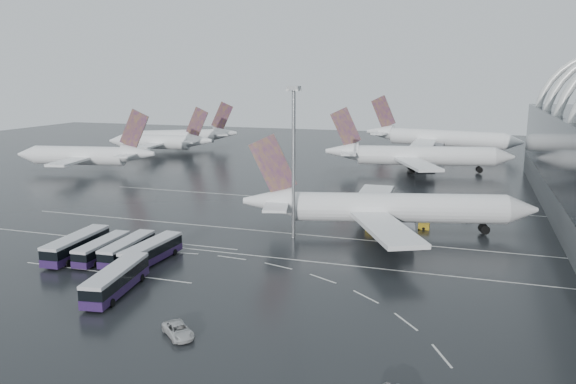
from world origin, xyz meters
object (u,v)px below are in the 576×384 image
(van_curve_a, at_px, (178,330))
(gse_cart_belly_a, at_px, (424,226))
(airliner_gate_b, at_px, (415,156))
(bus_row_far_c, at_px, (116,279))
(floodlight_mast, at_px, (294,144))
(airliner_main, at_px, (383,208))
(gse_cart_belly_b, at_px, (467,215))
(bus_row_near_d, at_px, (152,251))
(gse_cart_belly_c, at_px, (371,228))
(bus_row_near_b, at_px, (102,249))
(bus_row_near_c, at_px, (128,249))
(jet_remote_west, at_px, (88,156))
(gse_cart_belly_e, at_px, (407,210))
(airliner_gate_c, at_px, (438,138))
(bus_row_near_a, at_px, (77,245))
(jet_remote_mid, at_px, (162,142))
(jet_remote_far, at_px, (186,137))

(van_curve_a, bearing_deg, gse_cart_belly_a, 19.16)
(airliner_gate_b, bearing_deg, van_curve_a, -108.53)
(bus_row_far_c, bearing_deg, floodlight_mast, -32.66)
(airliner_main, xyz_separation_m, gse_cart_belly_b, (14.57, 16.39, -3.96))
(bus_row_near_d, relative_size, gse_cart_belly_c, 6.63)
(bus_row_near_b, distance_m, gse_cart_belly_b, 70.24)
(airliner_gate_b, distance_m, bus_row_near_c, 102.49)
(airliner_gate_b, xyz_separation_m, gse_cart_belly_b, (15.70, -52.55, -4.25))
(jet_remote_west, bearing_deg, gse_cart_belly_e, 156.64)
(gse_cart_belly_b, bearing_deg, airliner_gate_c, 96.93)
(bus_row_near_a, relative_size, floodlight_mast, 0.54)
(gse_cart_belly_b, bearing_deg, bus_row_near_d, -135.90)
(bus_row_near_c, xyz_separation_m, gse_cart_belly_a, (42.37, 32.26, -1.14))
(bus_row_near_b, distance_m, gse_cart_belly_e, 61.82)
(gse_cart_belly_c, xyz_separation_m, gse_cart_belly_e, (4.72, 16.29, -0.02))
(bus_row_near_c, height_order, gse_cart_belly_b, bus_row_near_c)
(jet_remote_west, relative_size, jet_remote_mid, 1.08)
(bus_row_far_c, relative_size, floodlight_mast, 0.54)
(jet_remote_far, relative_size, gse_cart_belly_a, 19.07)
(airliner_main, xyz_separation_m, bus_row_near_d, (-31.03, -27.79, -2.73))
(jet_remote_west, height_order, van_curve_a, jet_remote_west)
(bus_row_near_c, xyz_separation_m, gse_cart_belly_c, (33.19, 28.15, -1.15))
(airliner_main, distance_m, van_curve_a, 51.16)
(airliner_gate_c, height_order, bus_row_near_c, airliner_gate_c)
(airliner_main, height_order, gse_cart_belly_c, airliner_main)
(van_curve_a, bearing_deg, bus_row_far_c, 99.21)
(jet_remote_mid, distance_m, bus_row_near_d, 123.76)
(gse_cart_belly_b, bearing_deg, jet_remote_mid, 149.50)
(jet_remote_far, xyz_separation_m, floodlight_mast, (78.00, -105.63, 11.87))
(bus_row_near_c, xyz_separation_m, bus_row_near_d, (4.37, -0.19, 0.08))
(airliner_main, height_order, gse_cart_belly_b, airliner_main)
(van_curve_a, bearing_deg, bus_row_near_d, 78.96)
(airliner_gate_c, distance_m, bus_row_near_b, 151.43)
(jet_remote_far, height_order, bus_row_near_b, jet_remote_far)
(bus_row_near_c, xyz_separation_m, gse_cart_belly_e, (37.91, 44.44, -1.17))
(airliner_gate_c, relative_size, gse_cart_belly_a, 28.84)
(airliner_main, relative_size, airliner_gate_c, 0.90)
(bus_row_near_d, height_order, gse_cart_belly_e, bus_row_near_d)
(bus_row_near_d, distance_m, bus_row_far_c, 12.50)
(jet_remote_mid, distance_m, gse_cart_belly_a, 124.65)
(bus_row_near_a, distance_m, gse_cart_belly_b, 73.93)
(bus_row_near_d, relative_size, floodlight_mast, 0.50)
(van_curve_a, bearing_deg, airliner_gate_c, 35.41)
(bus_row_near_b, distance_m, gse_cart_belly_c, 47.23)
(jet_remote_west, distance_m, jet_remote_far, 58.71)
(airliner_main, relative_size, bus_row_far_c, 3.70)
(bus_row_near_c, distance_m, gse_cart_belly_a, 53.26)
(bus_row_near_a, bearing_deg, floodlight_mast, -57.83)
(jet_remote_far, distance_m, bus_row_far_c, 151.82)
(bus_row_far_c, bearing_deg, jet_remote_mid, 19.29)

